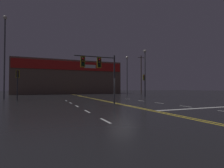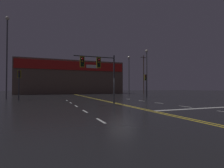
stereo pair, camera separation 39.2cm
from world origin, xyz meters
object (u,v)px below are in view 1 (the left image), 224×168
traffic_signal_corner_northwest (18,78)px  streetlight_median_approach (5,47)px  streetlight_near_left (127,70)px  traffic_signal_median (98,66)px  traffic_signal_corner_northeast (144,81)px  streetlight_near_right (145,66)px

traffic_signal_corner_northwest → streetlight_median_approach: (-2.26, 4.70, 4.72)m
traffic_signal_corner_northwest → streetlight_median_approach: streetlight_median_approach is taller
streetlight_near_left → traffic_signal_median: bearing=-123.5°
traffic_signal_corner_northwest → traffic_signal_corner_northeast: size_ratio=1.00×
traffic_signal_corner_northeast → traffic_signal_median: bearing=-139.5°
streetlight_near_right → traffic_signal_corner_northwest: bearing=-168.9°
traffic_signal_median → streetlight_near_right: (13.67, 13.32, 2.22)m
traffic_signal_median → streetlight_near_left: (12.88, 19.46, 2.07)m
streetlight_near_left → streetlight_median_approach: (-22.88, -5.62, 1.89)m
traffic_signal_median → streetlight_near_left: 23.43m
traffic_signal_corner_northwest → traffic_signal_corner_northeast: 18.79m
traffic_signal_median → traffic_signal_corner_northwest: bearing=130.3°
streetlight_near_left → streetlight_near_right: 6.19m
streetlight_near_left → traffic_signal_corner_northeast: bearing=-100.4°
traffic_signal_corner_northeast → streetlight_median_approach: streetlight_median_approach is taller
traffic_signal_corner_northeast → streetlight_near_left: bearing=79.6°
traffic_signal_corner_northeast → streetlight_near_right: streetlight_near_right is taller
traffic_signal_corner_northeast → streetlight_median_approach: size_ratio=0.31×
streetlight_median_approach → streetlight_near_left: bearing=13.8°
traffic_signal_median → traffic_signal_corner_northeast: 14.55m
traffic_signal_corner_northwest → streetlight_median_approach: size_ratio=0.31×
traffic_signal_corner_northeast → streetlight_median_approach: bearing=168.2°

